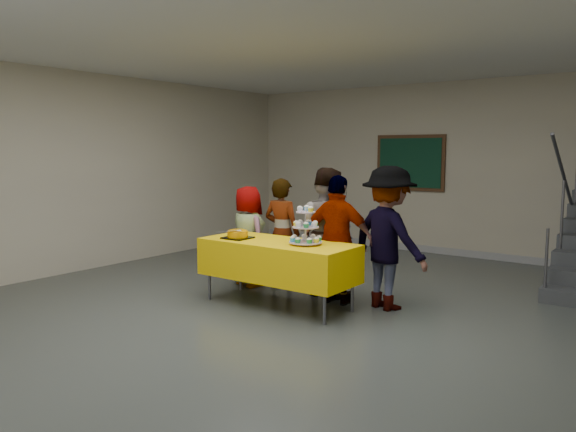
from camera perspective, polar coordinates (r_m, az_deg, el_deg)
name	(u,v)px	position (r m, az deg, el deg)	size (l,w,h in m)	color
room_shell	(272,120)	(5.75, -1.69, 9.68)	(10.00, 10.04, 3.02)	#4C514C
bake_table	(278,259)	(6.61, -1.03, -4.42)	(1.88, 0.78, 0.77)	#595960
cupcake_stand	(306,230)	(6.32, 1.80, -1.44)	(0.38, 0.38, 0.44)	silver
bear_cake	(238,234)	(6.80, -5.14, -1.80)	(0.32, 0.36, 0.12)	black
schoolchild_a	(248,236)	(7.60, -4.07, -2.05)	(0.66, 0.43, 1.35)	slate
schoolchild_b	(282,233)	(7.47, -0.62, -1.75)	(0.53, 0.35, 1.46)	slate
schoolchild_c	(325,232)	(7.09, 3.77, -1.60)	(0.79, 0.61, 1.62)	slate
schoolchild_d	(338,240)	(6.70, 5.12, -2.43)	(0.90, 0.38, 1.54)	slate
schoolchild_e	(389,238)	(6.56, 10.18, -2.20)	(1.07, 0.61, 1.66)	slate
noticeboard	(410,163)	(10.38, 12.30, 5.30)	(1.30, 0.05, 1.00)	#472B16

